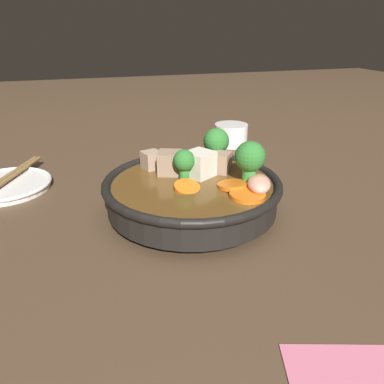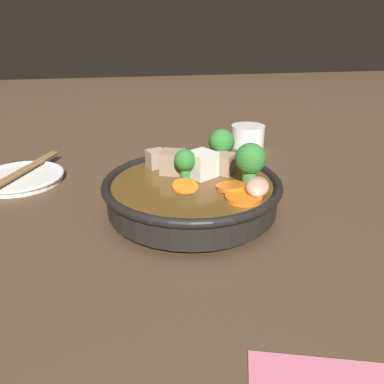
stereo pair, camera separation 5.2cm
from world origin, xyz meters
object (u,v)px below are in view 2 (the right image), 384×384
Objects in this scene: side_saucer at (21,178)px; chopsticks_pair at (19,173)px; stirfry_bowl at (194,189)px; tea_cup at (248,136)px.

chopsticks_pair is at bearing -90.00° from side_saucer.
stirfry_bowl is 1.21× the size of chopsticks_pair.
stirfry_bowl is 0.33m from tea_cup.
chopsticks_pair is at bearing -164.71° from tea_cup.
stirfry_bowl reaches higher than tea_cup.
side_saucer is at bearing 90.00° from chopsticks_pair.
chopsticks_pair is at bearing 148.53° from stirfry_bowl.
tea_cup reaches higher than side_saucer.
side_saucer is 1.99× the size of tea_cup.
stirfry_bowl is at bearing -121.24° from tea_cup.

